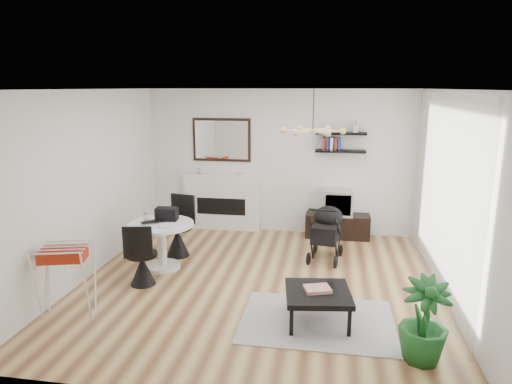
% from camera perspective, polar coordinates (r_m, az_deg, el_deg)
% --- Properties ---
extents(floor, '(5.00, 5.00, 0.00)m').
position_cam_1_polar(floor, '(6.61, 0.28, -11.40)').
color(floor, brown).
rests_on(floor, ground).
extents(ceiling, '(5.00, 5.00, 0.00)m').
position_cam_1_polar(ceiling, '(6.02, 0.31, 12.72)').
color(ceiling, white).
rests_on(ceiling, wall_back).
extents(wall_back, '(5.00, 0.00, 5.00)m').
position_cam_1_polar(wall_back, '(8.61, 2.91, 3.76)').
color(wall_back, white).
rests_on(wall_back, floor).
extents(wall_left, '(0.00, 5.00, 5.00)m').
position_cam_1_polar(wall_left, '(7.01, -20.35, 0.82)').
color(wall_left, white).
rests_on(wall_left, floor).
extents(wall_right, '(0.00, 5.00, 5.00)m').
position_cam_1_polar(wall_right, '(6.30, 23.38, -0.74)').
color(wall_right, white).
rests_on(wall_right, floor).
extents(sheer_curtain, '(0.04, 3.60, 2.60)m').
position_cam_1_polar(sheer_curtain, '(6.46, 22.11, -0.30)').
color(sheer_curtain, white).
rests_on(sheer_curtain, wall_right).
extents(fireplace, '(1.50, 0.17, 2.16)m').
position_cam_1_polar(fireplace, '(8.85, -4.29, -0.39)').
color(fireplace, white).
rests_on(fireplace, floor).
extents(shelf_lower, '(0.90, 0.25, 0.04)m').
position_cam_1_polar(shelf_lower, '(8.39, 10.49, 5.05)').
color(shelf_lower, black).
rests_on(shelf_lower, wall_back).
extents(shelf_upper, '(0.90, 0.25, 0.04)m').
position_cam_1_polar(shelf_upper, '(8.35, 10.58, 7.22)').
color(shelf_upper, black).
rests_on(shelf_upper, wall_back).
extents(pendant_lamp, '(0.90, 0.90, 0.10)m').
position_cam_1_polar(pendant_lamp, '(6.27, 7.12, 7.60)').
color(pendant_lamp, tan).
rests_on(pendant_lamp, ceiling).
extents(tv_console, '(1.17, 0.41, 0.44)m').
position_cam_1_polar(tv_console, '(8.60, 10.12, -4.17)').
color(tv_console, black).
rests_on(tv_console, floor).
extents(crt_tv, '(0.53, 0.47, 0.47)m').
position_cam_1_polar(crt_tv, '(8.48, 10.22, -1.26)').
color(crt_tv, silver).
rests_on(crt_tv, tv_console).
extents(dining_table, '(0.98, 0.98, 0.72)m').
position_cam_1_polar(dining_table, '(7.13, -11.70, -5.72)').
color(dining_table, white).
rests_on(dining_table, floor).
extents(laptop, '(0.41, 0.40, 0.03)m').
position_cam_1_polar(laptop, '(7.06, -12.71, -3.77)').
color(laptop, black).
rests_on(laptop, dining_table).
extents(black_bag, '(0.34, 0.22, 0.20)m').
position_cam_1_polar(black_bag, '(7.17, -11.09, -2.71)').
color(black_bag, black).
rests_on(black_bag, dining_table).
extents(newspaper, '(0.36, 0.33, 0.01)m').
position_cam_1_polar(newspaper, '(6.87, -10.74, -4.22)').
color(newspaper, white).
rests_on(newspaper, dining_table).
extents(drinking_glass, '(0.06, 0.06, 0.11)m').
position_cam_1_polar(drinking_glass, '(7.27, -13.63, -2.99)').
color(drinking_glass, white).
rests_on(drinking_glass, dining_table).
extents(chair_far, '(0.50, 0.51, 1.00)m').
position_cam_1_polar(chair_far, '(7.66, -9.70, -5.57)').
color(chair_far, black).
rests_on(chair_far, floor).
extents(chair_near, '(0.45, 0.47, 0.91)m').
position_cam_1_polar(chair_near, '(6.67, -14.06, -8.90)').
color(chair_near, black).
rests_on(chair_near, floor).
extents(drying_rack, '(0.72, 0.69, 0.90)m').
position_cam_1_polar(drying_rack, '(6.05, -22.58, -9.97)').
color(drying_rack, white).
rests_on(drying_rack, floor).
extents(stroller, '(0.59, 0.82, 0.95)m').
position_cam_1_polar(stroller, '(7.46, 8.78, -5.28)').
color(stroller, black).
rests_on(stroller, floor).
extents(rug, '(1.80, 1.30, 0.01)m').
position_cam_1_polar(rug, '(5.69, 7.66, -15.70)').
color(rug, gray).
rests_on(rug, floor).
extents(coffee_table, '(0.84, 0.84, 0.39)m').
position_cam_1_polar(coffee_table, '(5.53, 7.75, -12.57)').
color(coffee_table, black).
rests_on(coffee_table, rug).
extents(magazines, '(0.35, 0.31, 0.04)m').
position_cam_1_polar(magazines, '(5.51, 7.69, -11.92)').
color(magazines, '#CD3C33').
rests_on(magazines, coffee_table).
extents(potted_plant, '(0.53, 0.53, 0.88)m').
position_cam_1_polar(potted_plant, '(5.04, 20.25, -14.86)').
color(potted_plant, '#18561F').
rests_on(potted_plant, floor).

